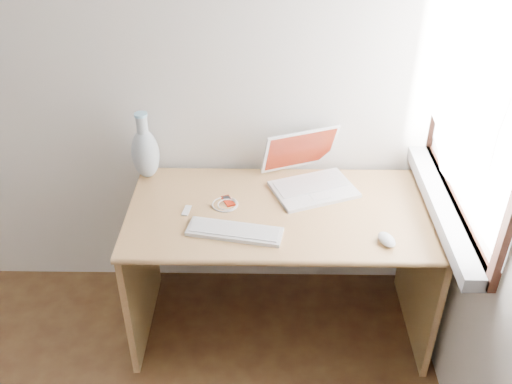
{
  "coord_description": "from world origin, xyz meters",
  "views": [
    {
      "loc": [
        0.95,
        -0.64,
        2.15
      ],
      "look_at": [
        0.92,
        1.35,
        0.82
      ],
      "focal_mm": 40.0,
      "sensor_mm": 36.0,
      "label": 1
    }
  ],
  "objects_px": {
    "desk": "(280,235)",
    "external_keyboard": "(235,231)",
    "laptop": "(314,175)",
    "vase": "(145,152)"
  },
  "relations": [
    {
      "from": "desk",
      "to": "vase",
      "type": "height_order",
      "value": "vase"
    },
    {
      "from": "external_keyboard",
      "to": "laptop",
      "type": "bearing_deg",
      "value": 57.31
    },
    {
      "from": "laptop",
      "to": "vase",
      "type": "bearing_deg",
      "value": 153.71
    },
    {
      "from": "vase",
      "to": "desk",
      "type": "bearing_deg",
      "value": -16.23
    },
    {
      "from": "desk",
      "to": "laptop",
      "type": "bearing_deg",
      "value": 37.89
    },
    {
      "from": "desk",
      "to": "external_keyboard",
      "type": "relative_size",
      "value": 3.3
    },
    {
      "from": "external_keyboard",
      "to": "vase",
      "type": "xyz_separation_m",
      "value": [
        -0.43,
        0.43,
        0.12
      ]
    },
    {
      "from": "desk",
      "to": "vase",
      "type": "distance_m",
      "value": 0.74
    },
    {
      "from": "external_keyboard",
      "to": "vase",
      "type": "bearing_deg",
      "value": 145.76
    },
    {
      "from": "laptop",
      "to": "external_keyboard",
      "type": "relative_size",
      "value": 1.04
    }
  ]
}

